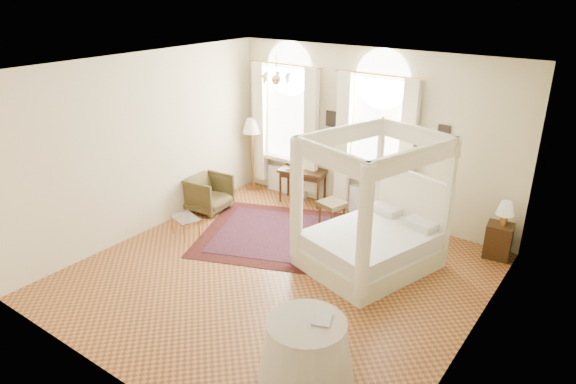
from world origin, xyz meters
name	(u,v)px	position (x,y,z in m)	size (l,w,h in m)	color
ground	(278,275)	(0.00, 0.00, 0.00)	(6.00, 6.00, 0.00)	#A95E31
room_walls	(277,159)	(0.00, 0.00, 1.98)	(6.00, 6.00, 6.00)	beige
window_left	(287,129)	(-1.90, 2.87, 1.49)	(1.62, 0.27, 3.29)	white
window_right	(376,146)	(0.20, 2.87, 1.49)	(1.62, 0.27, 3.29)	white
chandelier	(276,78)	(-0.90, 1.20, 2.91)	(0.51, 0.45, 0.50)	#B6803C
wall_pictures	(374,124)	(0.09, 2.97, 1.89)	(2.54, 0.03, 0.39)	black
canopy_bed	(369,238)	(1.04, 1.13, 0.51)	(2.19, 2.44, 2.24)	beige
nightstand	(498,241)	(2.70, 2.70, 0.30)	(0.42, 0.38, 0.60)	#3A2310
nightstand_lamp	(506,210)	(2.73, 2.70, 0.89)	(0.29, 0.29, 0.43)	#B6803C
writing_desk	(303,174)	(-1.36, 2.70, 0.63)	(1.06, 0.68, 0.74)	#3A2310
laptop	(294,169)	(-1.51, 2.61, 0.75)	(0.33, 0.21, 0.03)	black
stool	(332,206)	(-0.23, 2.06, 0.42)	(0.54, 0.54, 0.51)	#41331C
armchair	(208,193)	(-2.70, 1.21, 0.37)	(0.80, 0.82, 0.75)	#453B1D
coffee_table	(185,219)	(-2.22, 0.12, 0.34)	(0.64, 0.53, 0.38)	silver
floor_lamp	(252,130)	(-2.70, 2.68, 1.39)	(0.42, 0.42, 1.63)	#B6803C
oriental_rug	(296,237)	(-0.52, 1.27, 0.01)	(4.17, 3.62, 0.01)	#471511
side_table	(306,350)	(1.66, -1.65, 0.39)	(1.16, 1.16, 0.79)	beige
book	(313,318)	(1.69, -1.55, 0.80)	(0.21, 0.28, 0.03)	black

